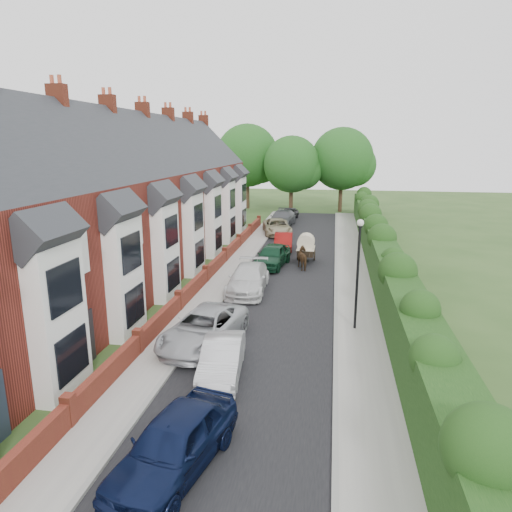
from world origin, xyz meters
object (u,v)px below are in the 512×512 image
(car_navy, at_px, (174,443))
(horse, at_px, (304,258))
(horse_cart, at_px, (306,246))
(car_green, at_px, (272,256))
(car_silver_a, at_px, (222,358))
(car_black, at_px, (289,213))
(lamppost, at_px, (358,261))
(car_red, at_px, (283,241))
(car_beige, at_px, (277,227))
(car_grey, at_px, (282,218))
(car_white, at_px, (248,279))
(car_silver_b, at_px, (204,328))

(car_navy, xyz_separation_m, horse, (1.98, 20.37, -0.04))
(car_navy, distance_m, horse_cart, 22.38)
(car_navy, relative_size, car_green, 1.01)
(car_silver_a, relative_size, car_black, 1.05)
(lamppost, bearing_deg, car_red, 107.74)
(car_beige, height_order, horse, horse)
(car_green, height_order, car_beige, car_green)
(car_navy, bearing_deg, car_green, 103.34)
(car_beige, distance_m, car_grey, 4.65)
(lamppost, relative_size, car_beige, 0.98)
(car_navy, bearing_deg, car_beige, 105.07)
(car_beige, bearing_deg, car_red, -91.27)
(lamppost, relative_size, car_silver_a, 1.28)
(lamppost, xyz_separation_m, horse_cart, (-3.02, 12.08, -2.11))
(car_silver_a, height_order, car_grey, car_grey)
(car_silver_a, xyz_separation_m, car_grey, (-1.40, 31.62, 0.14))
(car_beige, xyz_separation_m, car_black, (0.21, 9.08, -0.07))
(car_white, relative_size, car_beige, 0.99)
(horse_cart, bearing_deg, horse, -90.00)
(car_black, distance_m, horse, 21.06)
(car_silver_b, bearing_deg, car_navy, -69.47)
(car_navy, height_order, horse_cart, horse_cart)
(car_navy, height_order, car_grey, car_grey)
(lamppost, xyz_separation_m, car_grey, (-6.40, 26.56, -2.50))
(lamppost, distance_m, car_white, 7.99)
(car_navy, relative_size, car_black, 1.20)
(car_black, bearing_deg, car_red, -75.27)
(car_black, bearing_deg, car_beige, -80.65)
(car_navy, height_order, car_silver_a, car_navy)
(car_red, bearing_deg, car_black, 89.43)
(car_black, xyz_separation_m, horse, (3.11, -20.83, 0.09))
(lamppost, xyz_separation_m, car_silver_a, (-5.00, -5.06, -2.63))
(lamppost, distance_m, horse, 10.91)
(lamppost, bearing_deg, car_navy, -116.11)
(car_black, xyz_separation_m, horse_cart, (3.11, -18.92, 0.53))
(car_black, height_order, horse, horse)
(car_red, distance_m, car_grey, 10.83)
(car_black, bearing_deg, car_grey, -82.74)
(lamppost, height_order, car_grey, lamppost)
(car_white, relative_size, car_green, 1.13)
(car_silver_a, relative_size, horse, 2.28)
(car_red, distance_m, horse, 6.00)
(lamppost, xyz_separation_m, car_silver_b, (-6.40, -2.60, -2.57))
(horse_cart, bearing_deg, car_beige, 108.66)
(car_green, xyz_separation_m, car_grey, (-1.16, 16.11, 0.02))
(car_white, distance_m, car_black, 26.23)
(car_green, distance_m, car_black, 20.57)
(horse, relative_size, horse_cart, 0.62)
(horse, bearing_deg, car_beige, -96.94)
(car_beige, distance_m, horse_cart, 10.39)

